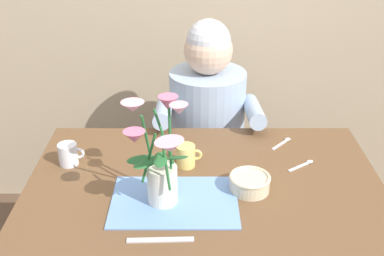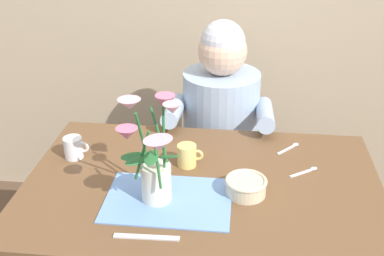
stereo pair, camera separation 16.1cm
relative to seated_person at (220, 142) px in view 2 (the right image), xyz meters
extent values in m
cube|color=brown|center=(-0.03, -0.62, 0.16)|extent=(1.20, 0.80, 0.04)
cylinder|color=brown|center=(-0.57, -0.28, -0.21)|extent=(0.06, 0.06, 0.70)
cylinder|color=brown|center=(0.51, -0.28, -0.21)|extent=(0.06, 0.06, 0.70)
cylinder|color=#4C4C56|center=(0.00, 0.00, -0.36)|extent=(0.30, 0.30, 0.40)
cylinder|color=#99ADC6|center=(0.00, 0.00, 0.09)|extent=(0.34, 0.34, 0.50)
sphere|color=#DBB293|center=(0.00, 0.00, 0.44)|extent=(0.21, 0.21, 0.21)
sphere|color=silver|center=(0.00, 0.00, 0.48)|extent=(0.19, 0.19, 0.19)
cylinder|color=#99ADC6|center=(-0.19, -0.14, 0.22)|extent=(0.07, 0.33, 0.12)
cylinder|color=#99ADC6|center=(0.19, -0.14, 0.22)|extent=(0.07, 0.33, 0.12)
cube|color=#6B93D1|center=(-0.13, -0.73, 0.18)|extent=(0.40, 0.28, 0.00)
cylinder|color=silver|center=(-0.16, -0.73, 0.24)|extent=(0.09, 0.09, 0.13)
cylinder|color=#23602D|center=(-0.13, -0.72, 0.38)|extent=(0.01, 0.04, 0.23)
cone|color=pink|center=(-0.11, -0.72, 0.50)|extent=(0.07, 0.06, 0.03)
sphere|color=#E5D14C|center=(-0.11, -0.72, 0.50)|extent=(0.02, 0.02, 0.02)
cylinder|color=#23602D|center=(-0.15, -0.68, 0.37)|extent=(0.08, 0.07, 0.19)
cone|color=#DB6684|center=(-0.14, -0.64, 0.48)|extent=(0.08, 0.08, 0.05)
sphere|color=#E5D14C|center=(-0.14, -0.64, 0.48)|extent=(0.02, 0.02, 0.02)
cylinder|color=#23602D|center=(-0.20, -0.70, 0.37)|extent=(0.03, 0.06, 0.21)
cone|color=pink|center=(-0.25, -0.67, 0.48)|extent=(0.09, 0.09, 0.03)
sphere|color=#E5D14C|center=(-0.25, -0.67, 0.49)|extent=(0.02, 0.02, 0.02)
cylinder|color=#23602D|center=(-0.20, -0.75, 0.35)|extent=(0.05, 0.02, 0.16)
cone|color=#DB6684|center=(-0.23, -0.77, 0.43)|extent=(0.08, 0.08, 0.04)
sphere|color=#E5D14C|center=(-0.23, -0.77, 0.44)|extent=(0.02, 0.02, 0.02)
cylinder|color=#23602D|center=(-0.15, -0.78, 0.35)|extent=(0.03, 0.04, 0.17)
cone|color=pink|center=(-0.13, -0.83, 0.44)|extent=(0.11, 0.10, 0.04)
sphere|color=#E5D14C|center=(-0.13, -0.83, 0.44)|extent=(0.02, 0.02, 0.02)
ellipsoid|color=#23602D|center=(-0.16, -0.79, 0.37)|extent=(0.04, 0.09, 0.01)
ellipsoid|color=#23602D|center=(-0.22, -0.74, 0.34)|extent=(0.10, 0.06, 0.02)
ellipsoid|color=#23602D|center=(-0.20, -0.77, 0.35)|extent=(0.09, 0.09, 0.02)
ellipsoid|color=#23602D|center=(-0.12, -0.77, 0.36)|extent=(0.09, 0.08, 0.05)
cylinder|color=beige|center=(0.12, -0.66, 0.20)|extent=(0.13, 0.13, 0.05)
torus|color=beige|center=(0.12, -0.66, 0.23)|extent=(0.14, 0.14, 0.01)
cube|color=silver|center=(-0.16, -0.91, 0.18)|extent=(0.19, 0.02, 0.00)
cylinder|color=silver|center=(-0.51, -0.50, 0.22)|extent=(0.07, 0.07, 0.08)
torus|color=silver|center=(-0.47, -0.50, 0.22)|extent=(0.04, 0.01, 0.04)
cylinder|color=#E5C666|center=(-0.09, -0.51, 0.22)|extent=(0.07, 0.07, 0.08)
torus|color=#E5C666|center=(-0.05, -0.51, 0.22)|extent=(0.04, 0.01, 0.04)
cube|color=silver|center=(0.27, -0.36, 0.18)|extent=(0.07, 0.08, 0.00)
ellipsoid|color=silver|center=(0.30, -0.32, 0.18)|extent=(0.03, 0.03, 0.01)
cube|color=silver|center=(0.31, -0.52, 0.18)|extent=(0.09, 0.07, 0.00)
ellipsoid|color=silver|center=(0.35, -0.49, 0.18)|extent=(0.03, 0.03, 0.01)
camera|label=1|loc=(-0.07, -2.00, 1.09)|focal=45.75mm
camera|label=2|loc=(0.09, -1.99, 1.09)|focal=45.75mm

